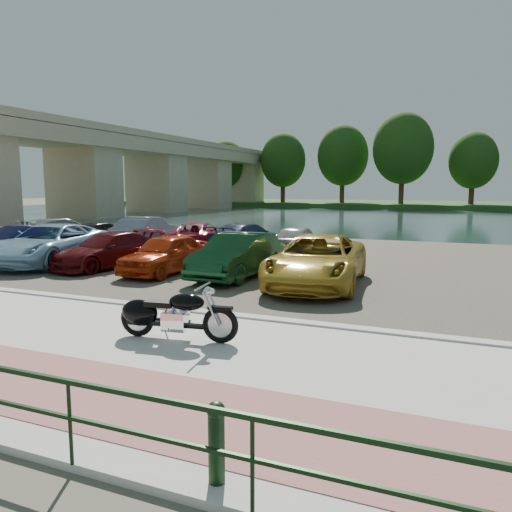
# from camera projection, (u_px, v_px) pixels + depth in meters

# --- Properties ---
(ground) EXTENTS (200.00, 200.00, 0.00)m
(ground) POSITION_uv_depth(u_px,v_px,m) (143.00, 340.00, 9.51)
(ground) COLOR #595447
(ground) RESTS_ON ground
(promenade) EXTENTS (60.00, 6.00, 0.10)m
(promenade) POSITION_uv_depth(u_px,v_px,m) (108.00, 354.00, 8.59)
(promenade) COLOR #B9B7AE
(promenade) RESTS_ON ground
(pink_path) EXTENTS (60.00, 2.00, 0.01)m
(pink_path) POSITION_uv_depth(u_px,v_px,m) (40.00, 382.00, 7.21)
(pink_path) COLOR #975D55
(pink_path) RESTS_ON promenade
(kerb) EXTENTS (60.00, 0.30, 0.14)m
(kerb) POSITION_uv_depth(u_px,v_px,m) (195.00, 313.00, 11.33)
(kerb) COLOR #B9B7AE
(kerb) RESTS_ON ground
(parking_lot) EXTENTS (60.00, 18.00, 0.04)m
(parking_lot) POSITION_uv_depth(u_px,v_px,m) (310.00, 261.00, 19.55)
(parking_lot) COLOR #403C34
(parking_lot) RESTS_ON ground
(river) EXTENTS (120.00, 40.00, 0.00)m
(river) POSITION_uv_depth(u_px,v_px,m) (401.00, 219.00, 46.01)
(river) COLOR #182B27
(river) RESTS_ON ground
(far_bank) EXTENTS (120.00, 24.00, 0.60)m
(far_bank) POSITION_uv_depth(u_px,v_px,m) (427.00, 205.00, 75.17)
(far_bank) COLOR #254518
(far_bank) RESTS_ON ground
(bridge) EXTENTS (7.00, 56.00, 8.55)m
(bridge) POSITION_uv_depth(u_px,v_px,m) (151.00, 164.00, 56.98)
(bridge) COLOR tan
(bridge) RESTS_ON ground
(far_trees) EXTENTS (70.25, 10.68, 12.52)m
(far_trees) POSITION_uv_depth(u_px,v_px,m) (460.00, 153.00, 66.84)
(far_trees) COLOR #372914
(far_trees) RESTS_ON far_bank
(motorcycle) EXTENTS (2.32, 0.77, 1.05)m
(motorcycle) POSITION_uv_depth(u_px,v_px,m) (167.00, 314.00, 9.22)
(motorcycle) COLOR black
(motorcycle) RESTS_ON promenade
(car_1) EXTENTS (1.57, 4.05, 1.31)m
(car_1) POSITION_uv_depth(u_px,v_px,m) (16.00, 243.00, 19.99)
(car_1) COLOR #13143B
(car_1) RESTS_ON parking_lot
(car_2) EXTENTS (3.29, 5.69, 1.49)m
(car_2) POSITION_uv_depth(u_px,v_px,m) (51.00, 244.00, 18.56)
(car_2) COLOR #8FB8D0
(car_2) RESTS_ON parking_lot
(car_3) EXTENTS (2.56, 4.57, 1.25)m
(car_3) POSITION_uv_depth(u_px,v_px,m) (108.00, 250.00, 17.80)
(car_3) COLOR #510B0E
(car_3) RESTS_ON parking_lot
(car_4) EXTENTS (1.68, 3.90, 1.31)m
(car_4) POSITION_uv_depth(u_px,v_px,m) (166.00, 254.00, 16.64)
(car_4) COLOR #AF2E0B
(car_4) RESTS_ON parking_lot
(car_5) EXTENTS (1.65, 4.34, 1.41)m
(car_5) POSITION_uv_depth(u_px,v_px,m) (238.00, 255.00, 15.85)
(car_5) COLOR #0F381C
(car_5) RESTS_ON parking_lot
(car_6) EXTENTS (3.02, 5.57, 1.48)m
(car_6) POSITION_uv_depth(u_px,v_px,m) (317.00, 261.00, 14.49)
(car_6) COLOR #B59229
(car_6) RESTS_ON parking_lot
(car_7) EXTENTS (2.81, 4.73, 1.29)m
(car_7) POSITION_uv_depth(u_px,v_px,m) (63.00, 230.00, 25.78)
(car_7) COLOR gray
(car_7) RESTS_ON parking_lot
(car_8) EXTENTS (1.57, 3.64, 1.22)m
(car_8) POSITION_uv_depth(u_px,v_px,m) (101.00, 233.00, 24.83)
(car_8) COLOR black
(car_8) RESTS_ON parking_lot
(car_9) EXTENTS (2.22, 4.64, 1.47)m
(car_9) POSITION_uv_depth(u_px,v_px,m) (147.00, 232.00, 23.92)
(car_9) COLOR slate
(car_9) RESTS_ON parking_lot
(car_10) EXTENTS (3.34, 4.93, 1.25)m
(car_10) POSITION_uv_depth(u_px,v_px,m) (197.00, 236.00, 23.19)
(car_10) COLOR maroon
(car_10) RESTS_ON parking_lot
(car_11) EXTENTS (2.49, 4.65, 1.28)m
(car_11) POSITION_uv_depth(u_px,v_px,m) (246.00, 237.00, 22.24)
(car_11) COLOR #282E4E
(car_11) RESTS_ON parking_lot
(car_12) EXTENTS (1.61, 3.71, 1.25)m
(car_12) POSITION_uv_depth(u_px,v_px,m) (298.00, 239.00, 21.64)
(car_12) COLOR #AFAFAA
(car_12) RESTS_ON parking_lot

